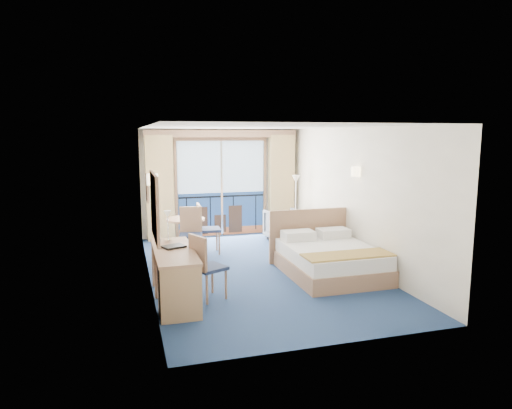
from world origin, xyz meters
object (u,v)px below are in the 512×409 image
floor_lamp (296,191)px  desk_chair (205,263)px  desk (178,282)px  nightstand (327,242)px  bed (329,258)px  armchair (285,225)px  round_table (185,227)px  table_chair_a (205,226)px  table_chair_b (191,230)px

floor_lamp → desk_chair: bearing=-128.7°
desk → nightstand: bearing=34.6°
bed → desk: bed is taller
armchair → nightstand: bearing=99.6°
round_table → floor_lamp: bearing=12.9°
desk_chair → round_table: desk_chair is taller
bed → table_chair_a: size_ratio=1.87×
round_table → desk_chair: bearing=-92.0°
nightstand → armchair: armchair is taller
desk → armchair: bearing=51.8°
floor_lamp → desk: bearing=-129.8°
desk → table_chair_a: table_chair_a is taller
floor_lamp → table_chair_b: floor_lamp is taller
armchair → table_chair_b: bearing=15.0°
desk_chair → table_chair_a: (0.49, 2.80, 0.02)m
armchair → floor_lamp: 0.91m
nightstand → round_table: bearing=160.9°
table_chair_a → round_table: bearing=65.5°
nightstand → table_chair_b: table_chair_b is taller
round_table → nightstand: bearing=-19.1°
desk → round_table: size_ratio=2.09×
armchair → desk: desk is taller
desk → table_chair_b: table_chair_b is taller
bed → armchair: bearing=87.2°
desk → table_chair_a: 3.34m
bed → desk: 3.08m
nightstand → floor_lamp: bearing=93.3°
round_table → table_chair_b: (0.04, -0.57, 0.04)m
nightstand → desk_chair: 3.64m
desk → round_table: 3.45m
bed → armchair: size_ratio=2.43×
bed → floor_lamp: bearing=80.7°
armchair → floor_lamp: bearing=-158.1°
nightstand → floor_lamp: floor_lamp is taller
floor_lamp → desk: (-3.38, -4.05, -0.74)m
round_table → bed: bearing=-45.1°
round_table → table_chair_a: bearing=-27.8°
desk_chair → round_table: 3.01m
floor_lamp → desk: floor_lamp is taller
armchair → table_chair_a: size_ratio=0.77×
desk → table_chair_b: 2.90m
armchair → table_chair_a: 2.18m
nightstand → desk_chair: (-3.02, -2.00, 0.33)m
armchair → table_chair_a: (-2.07, -0.65, 0.23)m
bed → desk: (-2.89, -1.07, 0.15)m
nightstand → desk: 4.23m
desk → desk_chair: 0.62m
desk_chair → bed: bearing=-99.4°
armchair → desk_chair: (-2.57, -3.45, 0.21)m
floor_lamp → desk_chair: 4.72m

